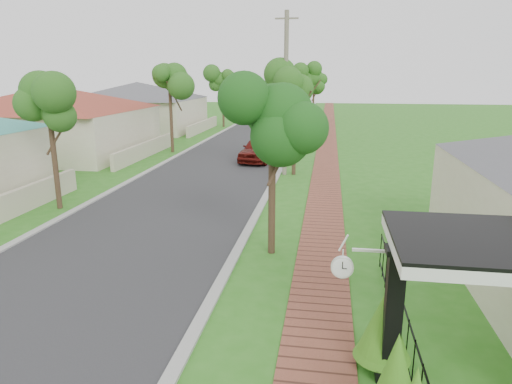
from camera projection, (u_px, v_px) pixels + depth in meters
The scene contains 16 objects.
ground at pixel (168, 326), 9.98m from camera, with size 160.00×160.00×0.00m, color #2C701A.
road at pixel (229, 159), 29.55m from camera, with size 7.00×120.00×0.02m, color #28282B.
kerb_right at pixel (285, 161), 28.99m from camera, with size 0.30×120.00×0.10m, color #9E9E99.
kerb_left at pixel (175, 157), 30.10m from camera, with size 0.30×120.00×0.10m, color #9E9E99.
sidewalk at pixel (326, 162), 28.60m from camera, with size 1.50×120.00×0.03m, color brown.
porch_post at pixel (392, 321), 8.05m from camera, with size 0.48×0.48×2.52m.
picket_fence at pixel (402, 323), 9.10m from camera, with size 0.03×8.02×1.00m.
street_trees at pixel (249, 85), 34.93m from camera, with size 10.70×37.65×5.89m.
hedge_row at pixel (394, 374), 7.04m from camera, with size 0.93×3.76×2.11m.
far_house_red at pixel (55, 120), 30.78m from camera, with size 15.56×15.56×4.60m.
far_house_grey at pixel (139, 106), 44.16m from camera, with size 15.56×15.56×4.60m.
parked_car_red at pixel (259, 149), 28.64m from camera, with size 1.79×4.44×1.51m, color #5D120E.
parked_car_white at pixel (292, 133), 36.66m from camera, with size 1.60×4.60×1.51m, color white.
near_tree at pixel (273, 127), 13.12m from camera, with size 1.91×1.91×4.89m.
utility_pole at pixel (286, 95), 23.92m from camera, with size 1.20×0.24×8.46m.
station_clock at pixel (345, 266), 8.35m from camera, with size 1.06×0.13×0.59m.
Camera 1 is at (3.30, -8.50, 5.36)m, focal length 32.00 mm.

